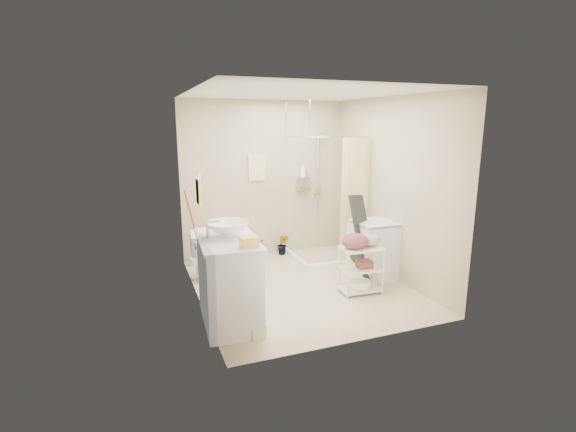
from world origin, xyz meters
The scene contains 23 objects.
floor centered at (0.00, 0.00, 0.00)m, with size 3.20×3.20×0.00m, color beige.
ceiling centered at (0.00, 0.00, 2.60)m, with size 2.80×3.20×0.04m, color silver.
wall_back centered at (0.00, 1.60, 1.30)m, with size 2.80×0.04×2.60m, color #BCB091.
wall_front centered at (0.00, -1.60, 1.30)m, with size 2.80×0.04×2.60m, color #BCB091.
wall_left centered at (-1.40, 0.00, 1.30)m, with size 0.04×3.20×2.60m, color #BCB091.
wall_right centered at (1.40, 0.00, 1.30)m, with size 0.04×3.20×2.60m, color #BCB091.
vanity centered at (-1.16, -0.67, 0.49)m, with size 0.63×1.12×0.99m, color silver.
sink centered at (-1.13, -0.59, 1.07)m, with size 0.48×0.48×0.17m, color white.
counter_basket centered at (-1.01, -1.06, 1.04)m, with size 0.18×0.14×0.10m, color #EDC449.
floor_basket centered at (-0.99, -1.11, 0.08)m, with size 0.29×0.22×0.16m, color yellow.
toilet centered at (-1.04, 0.70, 0.36)m, with size 0.41×0.71×0.73m, color silver.
mop centered at (-1.27, 1.42, 0.62)m, with size 0.12×0.12×1.24m, color maroon, non-canonical shape.
potted_plant_a centered at (-0.15, 1.46, 0.17)m, with size 0.18×0.12×0.33m, color #9A552E.
potted_plant_b centered at (0.26, 1.44, 0.18)m, with size 0.20×0.16×0.36m, color brown.
hanging_towel centered at (-0.15, 1.58, 1.50)m, with size 0.28×0.03×0.42m, color beige.
towel_ring centered at (-1.38, -0.20, 1.47)m, with size 0.04×0.22×0.34m, color #F9EC8E, non-canonical shape.
tp_holder centered at (-1.36, 0.05, 0.72)m, with size 0.08×0.12×0.14m, color white, non-canonical shape.
shower centered at (0.85, 1.05, 1.05)m, with size 1.10×1.10×2.10m, color white, non-canonical shape.
shampoo_bottle_a centered at (0.65, 1.50, 1.44)m, with size 0.09×0.09×0.24m, color white.
shampoo_bottle_b centered at (0.69, 1.51, 1.41)m, with size 0.08×0.08×0.18m, color #38579F.
washing_machine centered at (1.14, -0.02, 0.42)m, with size 0.57×0.59×0.84m, color silver.
laundry_rack centered at (0.67, -0.47, 0.38)m, with size 0.54×0.32×0.75m, color #F7EBCF, non-canonical shape.
ironing_board centered at (0.93, -0.07, 0.64)m, with size 0.36×0.11×1.28m, color black, non-canonical shape.
Camera 1 is at (-2.10, -5.05, 2.23)m, focal length 26.00 mm.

